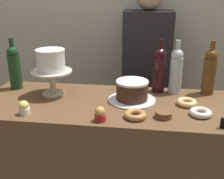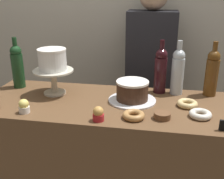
# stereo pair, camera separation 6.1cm
# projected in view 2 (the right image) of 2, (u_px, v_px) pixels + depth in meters

# --- Properties ---
(back_wall) EXTENTS (6.00, 0.05, 2.60)m
(back_wall) POSITION_uv_depth(u_px,v_px,m) (131.00, 21.00, 2.22)
(back_wall) COLOR #BCB7A8
(back_wall) RESTS_ON ground_plane
(display_counter) EXTENTS (1.52, 0.58, 0.94)m
(display_counter) POSITION_uv_depth(u_px,v_px,m) (112.00, 172.00, 1.72)
(display_counter) COLOR brown
(display_counter) RESTS_ON ground_plane
(cake_stand_pedestal) EXTENTS (0.24, 0.24, 0.15)m
(cake_stand_pedestal) POSITION_uv_depth(u_px,v_px,m) (54.00, 78.00, 1.65)
(cake_stand_pedestal) COLOR beige
(cake_stand_pedestal) RESTS_ON display_counter
(white_layer_cake) EXTENTS (0.17, 0.17, 0.13)m
(white_layer_cake) POSITION_uv_depth(u_px,v_px,m) (52.00, 59.00, 1.61)
(white_layer_cake) COLOR white
(white_layer_cake) RESTS_ON cake_stand_pedestal
(silver_serving_platter) EXTENTS (0.27, 0.27, 0.01)m
(silver_serving_platter) POSITION_uv_depth(u_px,v_px,m) (132.00, 100.00, 1.57)
(silver_serving_platter) COLOR white
(silver_serving_platter) RESTS_ON display_counter
(chocolate_round_cake) EXTENTS (0.18, 0.18, 0.11)m
(chocolate_round_cake) POSITION_uv_depth(u_px,v_px,m) (132.00, 90.00, 1.55)
(chocolate_round_cake) COLOR #3D2619
(chocolate_round_cake) RESTS_ON silver_serving_platter
(wine_bottle_green) EXTENTS (0.08, 0.08, 0.33)m
(wine_bottle_green) POSITION_uv_depth(u_px,v_px,m) (17.00, 66.00, 1.75)
(wine_bottle_green) COLOR #193D1E
(wine_bottle_green) RESTS_ON display_counter
(wine_bottle_amber) EXTENTS (0.08, 0.08, 0.33)m
(wine_bottle_amber) POSITION_uv_depth(u_px,v_px,m) (212.00, 72.00, 1.62)
(wine_bottle_amber) COLOR #5B3814
(wine_bottle_amber) RESTS_ON display_counter
(wine_bottle_clear) EXTENTS (0.08, 0.08, 0.33)m
(wine_bottle_clear) POSITION_uv_depth(u_px,v_px,m) (178.00, 71.00, 1.64)
(wine_bottle_clear) COLOR #B2BCC1
(wine_bottle_clear) RESTS_ON display_counter
(wine_bottle_dark_red) EXTENTS (0.08, 0.08, 0.33)m
(wine_bottle_dark_red) POSITION_uv_depth(u_px,v_px,m) (161.00, 70.00, 1.66)
(wine_bottle_dark_red) COLOR black
(wine_bottle_dark_red) RESTS_ON display_counter
(cupcake_caramel) EXTENTS (0.06, 0.06, 0.07)m
(cupcake_caramel) POSITION_uv_depth(u_px,v_px,m) (98.00, 114.00, 1.33)
(cupcake_caramel) COLOR red
(cupcake_caramel) RESTS_ON display_counter
(cupcake_lemon) EXTENTS (0.06, 0.06, 0.07)m
(cupcake_lemon) POSITION_uv_depth(u_px,v_px,m) (24.00, 106.00, 1.42)
(cupcake_lemon) COLOR white
(cupcake_lemon) RESTS_ON display_counter
(donut_sugar) EXTENTS (0.11, 0.11, 0.03)m
(donut_sugar) POSITION_uv_depth(u_px,v_px,m) (200.00, 114.00, 1.37)
(donut_sugar) COLOR silver
(donut_sugar) RESTS_ON display_counter
(donut_glazed) EXTENTS (0.11, 0.11, 0.03)m
(donut_glazed) POSITION_uv_depth(u_px,v_px,m) (187.00, 104.00, 1.50)
(donut_glazed) COLOR #E0C17F
(donut_glazed) RESTS_ON display_counter
(donut_maple) EXTENTS (0.11, 0.11, 0.03)m
(donut_maple) POSITION_uv_depth(u_px,v_px,m) (134.00, 115.00, 1.36)
(donut_maple) COLOR #B27F47
(donut_maple) RESTS_ON display_counter
(cookie_stack) EXTENTS (0.08, 0.08, 0.03)m
(cookie_stack) POSITION_uv_depth(u_px,v_px,m) (162.00, 116.00, 1.36)
(cookie_stack) COLOR brown
(cookie_stack) RESTS_ON display_counter
(barista_figure) EXTENTS (0.36, 0.22, 1.60)m
(barista_figure) POSITION_uv_depth(u_px,v_px,m) (149.00, 85.00, 2.15)
(barista_figure) COLOR black
(barista_figure) RESTS_ON ground_plane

